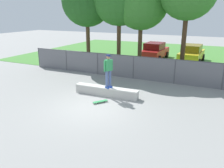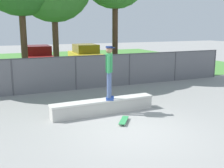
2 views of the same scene
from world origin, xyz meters
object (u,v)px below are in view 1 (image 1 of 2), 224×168
at_px(tree_mid, 141,3).
at_px(car_red, 155,51).
at_px(concrete_ledge, 106,91).
at_px(tree_near_left, 87,1).
at_px(skateboarder, 108,70).
at_px(car_yellow, 191,53).
at_px(skateboard, 100,101).

height_order(tree_mid, car_red, tree_mid).
distance_m(concrete_ledge, tree_near_left, 9.09).
height_order(concrete_ledge, skateboarder, skateboarder).
height_order(skateboarder, tree_near_left, tree_near_left).
relative_size(car_red, car_yellow, 1.00).
bearing_deg(skateboard, car_red, 92.96).
bearing_deg(concrete_ledge, skateboarder, -23.33).
relative_size(skateboarder, tree_near_left, 0.25).
relative_size(skateboard, car_yellow, 0.18).
bearing_deg(car_red, skateboarder, -87.02).
bearing_deg(car_yellow, car_red, -179.98).
bearing_deg(tree_mid, skateboard, -86.40).
bearing_deg(concrete_ledge, tree_near_left, 128.45).
relative_size(skateboarder, tree_mid, 0.25).
xyz_separation_m(concrete_ledge, skateboard, (0.23, -1.14, -0.18)).
relative_size(tree_mid, car_yellow, 1.69).
xyz_separation_m(concrete_ledge, tree_near_left, (-4.68, 5.90, 5.09)).
xyz_separation_m(skateboarder, skateboard, (0.05, -1.06, -1.45)).
distance_m(skateboarder, car_red, 11.59).
xyz_separation_m(skateboard, tree_mid, (-0.47, 7.45, 5.11)).
bearing_deg(car_yellow, skateboard, -102.75).
relative_size(concrete_ledge, skateboarder, 2.04).
distance_m(concrete_ledge, car_yellow, 11.90).
height_order(tree_near_left, car_yellow, tree_near_left).
bearing_deg(concrete_ledge, car_red, 92.09).
bearing_deg(skateboarder, car_yellow, 75.90).
height_order(skateboard, car_red, car_red).
distance_m(skateboarder, car_yellow, 11.93).
bearing_deg(car_red, skateboard, -87.04).
xyz_separation_m(skateboarder, car_red, (-0.60, 11.55, -0.69)).
distance_m(skateboard, car_yellow, 12.95).
distance_m(skateboarder, skateboard, 1.80).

